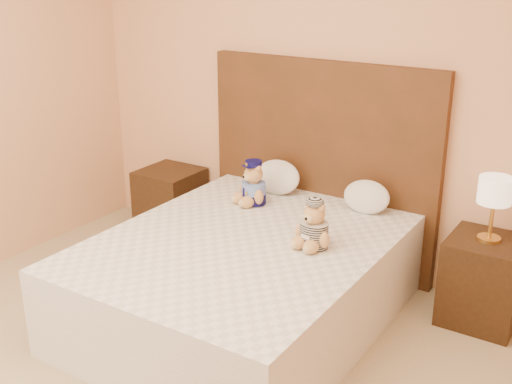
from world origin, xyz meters
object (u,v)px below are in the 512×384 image
at_px(bed, 243,280).
at_px(pillow_right, 367,195).
at_px(nightstand_left, 171,202).
at_px(nightstand_right, 483,281).
at_px(teddy_police, 254,182).
at_px(pillow_left, 277,176).
at_px(teddy_prisoner, 314,224).
at_px(lamp, 495,194).

relative_size(bed, pillow_right, 6.17).
height_order(nightstand_left, pillow_right, pillow_right).
distance_m(nightstand_left, nightstand_right, 2.50).
bearing_deg(teddy_police, pillow_right, 45.59).
xyz_separation_m(bed, nightstand_left, (-1.25, 0.80, -0.00)).
bearing_deg(nightstand_left, teddy_police, -14.46).
xyz_separation_m(bed, pillow_left, (-0.26, 0.83, 0.40)).
relative_size(teddy_police, pillow_right, 0.94).
xyz_separation_m(teddy_prisoner, pillow_left, (-0.66, 0.69, -0.02)).
distance_m(nightstand_right, teddy_prisoner, 1.15).
bearing_deg(teddy_police, teddy_prisoner, -6.50).
height_order(lamp, teddy_prisoner, lamp).
distance_m(pillow_left, pillow_right, 0.69).
bearing_deg(teddy_prisoner, pillow_left, 144.76).
distance_m(nightstand_right, teddy_police, 1.61).
relative_size(teddy_police, pillow_left, 0.84).
xyz_separation_m(nightstand_right, teddy_prisoner, (-0.85, -0.66, 0.42)).
distance_m(teddy_police, pillow_left, 0.28).
bearing_deg(nightstand_right, bed, -147.38).
bearing_deg(teddy_police, lamp, 33.50).
xyz_separation_m(lamp, teddy_prisoner, (-0.85, -0.66, -0.16)).
bearing_deg(nightstand_left, nightstand_right, 0.00).
bearing_deg(teddy_prisoner, lamp, 48.58).
bearing_deg(bed, lamp, 32.62).
xyz_separation_m(nightstand_left, nightstand_right, (2.50, 0.00, 0.00)).
bearing_deg(pillow_right, nightstand_right, -2.11).
height_order(teddy_prisoner, pillow_left, teddy_prisoner).
distance_m(bed, teddy_police, 0.75).
height_order(bed, pillow_left, pillow_left).
relative_size(pillow_left, pillow_right, 1.11).
height_order(teddy_prisoner, pillow_right, teddy_prisoner).
bearing_deg(bed, teddy_police, 117.01).
height_order(pillow_left, pillow_right, pillow_left).
height_order(nightstand_left, nightstand_right, same).
height_order(nightstand_right, teddy_police, teddy_police).
height_order(nightstand_left, teddy_prisoner, teddy_prisoner).
bearing_deg(pillow_left, nightstand_right, -1.14).
bearing_deg(pillow_right, teddy_prisoner, -92.57).
xyz_separation_m(bed, lamp, (1.25, 0.80, 0.57)).
bearing_deg(bed, pillow_right, 62.32).
height_order(lamp, teddy_police, lamp).
bearing_deg(pillow_left, lamp, -1.14).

